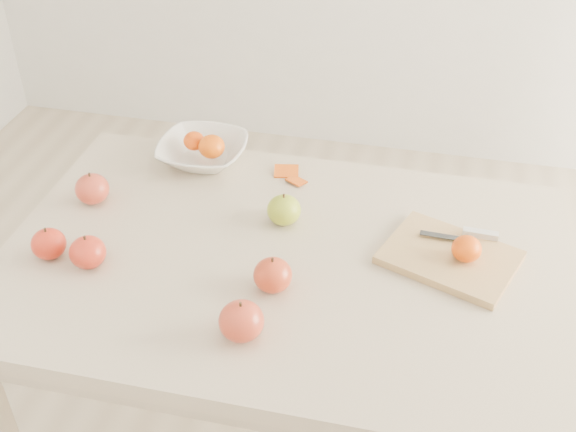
# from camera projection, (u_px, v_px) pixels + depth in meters

# --- Properties ---
(table) EXTENTS (1.20, 0.80, 0.75)m
(table) POSITION_uv_depth(u_px,v_px,m) (283.00, 291.00, 1.59)
(table) COLOR beige
(table) RESTS_ON ground
(cutting_board) EXTENTS (0.32, 0.27, 0.02)m
(cutting_board) POSITION_uv_depth(u_px,v_px,m) (450.00, 257.00, 1.51)
(cutting_board) COLOR tan
(cutting_board) RESTS_ON table
(board_tangerine) EXTENTS (0.06, 0.06, 0.05)m
(board_tangerine) POSITION_uv_depth(u_px,v_px,m) (467.00, 249.00, 1.48)
(board_tangerine) COLOR #CD4A07
(board_tangerine) RESTS_ON cutting_board
(fruit_bowl) EXTENTS (0.22, 0.22, 0.05)m
(fruit_bowl) POSITION_uv_depth(u_px,v_px,m) (203.00, 152.00, 1.82)
(fruit_bowl) COLOR white
(fruit_bowl) RESTS_ON table
(bowl_tangerine_near) EXTENTS (0.05, 0.05, 0.05)m
(bowl_tangerine_near) POSITION_uv_depth(u_px,v_px,m) (194.00, 141.00, 1.82)
(bowl_tangerine_near) COLOR #E84208
(bowl_tangerine_near) RESTS_ON fruit_bowl
(bowl_tangerine_far) EXTENTS (0.07, 0.07, 0.06)m
(bowl_tangerine_far) POSITION_uv_depth(u_px,v_px,m) (212.00, 146.00, 1.79)
(bowl_tangerine_far) COLOR #E56308
(bowl_tangerine_far) RESTS_ON fruit_bowl
(orange_peel_a) EXTENTS (0.07, 0.06, 0.01)m
(orange_peel_a) POSITION_uv_depth(u_px,v_px,m) (286.00, 173.00, 1.79)
(orange_peel_a) COLOR #D4510E
(orange_peel_a) RESTS_ON table
(orange_peel_b) EXTENTS (0.06, 0.05, 0.01)m
(orange_peel_b) POSITION_uv_depth(u_px,v_px,m) (296.00, 182.00, 1.76)
(orange_peel_b) COLOR #C44A0D
(orange_peel_b) RESTS_ON table
(paring_knife) EXTENTS (0.17, 0.05, 0.01)m
(paring_knife) POSITION_uv_depth(u_px,v_px,m) (474.00, 234.00, 1.55)
(paring_knife) COLOR silver
(paring_knife) RESTS_ON cutting_board
(apple_green) EXTENTS (0.08, 0.08, 0.07)m
(apple_green) POSITION_uv_depth(u_px,v_px,m) (284.00, 210.00, 1.61)
(apple_green) COLOR #7A9E16
(apple_green) RESTS_ON table
(apple_red_b) EXTENTS (0.08, 0.08, 0.07)m
(apple_red_b) POSITION_uv_depth(u_px,v_px,m) (88.00, 252.00, 1.49)
(apple_red_b) COLOR #A10406
(apple_red_b) RESTS_ON table
(apple_red_d) EXTENTS (0.07, 0.07, 0.07)m
(apple_red_d) POSITION_uv_depth(u_px,v_px,m) (49.00, 244.00, 1.51)
(apple_red_d) COLOR #8B0107
(apple_red_d) RESTS_ON table
(apple_red_e) EXTENTS (0.08, 0.08, 0.07)m
(apple_red_e) POSITION_uv_depth(u_px,v_px,m) (273.00, 275.00, 1.43)
(apple_red_e) COLOR maroon
(apple_red_e) RESTS_ON table
(apple_red_a) EXTENTS (0.08, 0.08, 0.07)m
(apple_red_a) POSITION_uv_depth(u_px,v_px,m) (92.00, 189.00, 1.67)
(apple_red_a) COLOR #A71E2C
(apple_red_a) RESTS_ON table
(apple_red_c) EXTENTS (0.08, 0.08, 0.08)m
(apple_red_c) POSITION_uv_depth(u_px,v_px,m) (241.00, 321.00, 1.32)
(apple_red_c) COLOR #A0241C
(apple_red_c) RESTS_ON table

